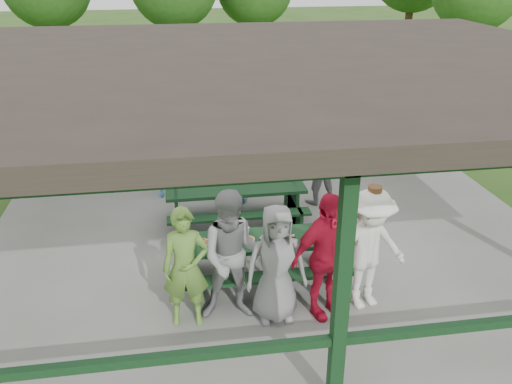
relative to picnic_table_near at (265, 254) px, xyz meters
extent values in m
plane|color=#265019|center=(0.33, 1.20, -0.57)|extent=(90.00, 90.00, 0.00)
cube|color=slate|center=(0.33, 1.20, -0.52)|extent=(10.00, 8.00, 0.10)
cube|color=black|center=(0.33, -2.60, 1.03)|extent=(0.15, 0.15, 3.00)
cube|color=black|center=(-4.47, 5.00, 1.03)|extent=(0.15, 0.15, 3.00)
cube|color=black|center=(0.33, 5.00, 1.03)|extent=(0.15, 0.15, 3.00)
cube|color=black|center=(5.13, 5.00, 1.03)|extent=(0.15, 0.15, 3.00)
cube|color=black|center=(-2.07, -2.60, 0.43)|extent=(4.65, 0.10, 0.10)
cube|color=black|center=(-2.07, 5.00, 0.43)|extent=(4.65, 0.10, 0.10)
cube|color=black|center=(2.73, 5.00, 0.43)|extent=(4.65, 0.10, 0.10)
cube|color=black|center=(0.33, -2.60, 2.43)|extent=(9.80, 0.15, 0.20)
cube|color=black|center=(0.33, 5.00, 2.43)|extent=(9.80, 0.15, 0.20)
cube|color=#2D2520|center=(0.33, 1.20, 2.65)|extent=(10.60, 8.60, 0.24)
cube|color=black|center=(0.00, 0.00, 0.25)|extent=(2.51, 0.75, 0.06)
cube|color=black|center=(0.00, -0.56, -0.05)|extent=(2.51, 0.28, 0.05)
cube|color=black|center=(0.00, 0.55, -0.05)|extent=(2.51, 0.28, 0.05)
cube|color=black|center=(-1.07, 0.00, -0.10)|extent=(0.06, 0.70, 0.75)
cube|color=black|center=(1.07, 0.00, -0.10)|extent=(0.06, 0.70, 0.75)
cube|color=black|center=(-1.07, 0.00, -0.25)|extent=(0.06, 1.39, 0.45)
cube|color=black|center=(1.07, 0.00, -0.25)|extent=(0.06, 1.39, 0.45)
cube|color=black|center=(-0.20, 2.00, 0.25)|extent=(2.55, 0.75, 0.06)
cube|color=black|center=(-0.20, 1.44, -0.05)|extent=(2.55, 0.28, 0.05)
cube|color=black|center=(-0.20, 2.55, -0.05)|extent=(2.55, 0.28, 0.05)
cube|color=black|center=(-1.29, 2.00, -0.10)|extent=(0.06, 0.70, 0.75)
cube|color=black|center=(0.89, 2.00, -0.10)|extent=(0.06, 0.70, 0.75)
cube|color=black|center=(-1.29, 2.00, -0.25)|extent=(0.06, 1.39, 0.45)
cube|color=black|center=(0.89, 2.00, -0.25)|extent=(0.06, 1.39, 0.45)
cylinder|color=white|center=(-0.92, 0.00, 0.28)|extent=(0.22, 0.22, 0.01)
torus|color=olive|center=(-0.96, -0.02, 0.31)|extent=(0.10, 0.10, 0.03)
torus|color=olive|center=(-0.88, -0.02, 0.31)|extent=(0.10, 0.10, 0.03)
torus|color=olive|center=(-0.92, 0.04, 0.31)|extent=(0.10, 0.10, 0.03)
cylinder|color=white|center=(-0.27, 0.00, 0.28)|extent=(0.22, 0.22, 0.01)
torus|color=olive|center=(-0.31, -0.02, 0.31)|extent=(0.10, 0.10, 0.03)
torus|color=olive|center=(-0.23, -0.02, 0.31)|extent=(0.10, 0.10, 0.03)
torus|color=olive|center=(-0.27, 0.04, 0.31)|extent=(0.10, 0.10, 0.03)
cylinder|color=white|center=(0.30, 0.00, 0.28)|extent=(0.22, 0.22, 0.01)
torus|color=olive|center=(0.26, -0.02, 0.31)|extent=(0.10, 0.10, 0.03)
torus|color=olive|center=(0.34, -0.02, 0.31)|extent=(0.10, 0.10, 0.03)
torus|color=olive|center=(0.30, 0.04, 0.31)|extent=(0.10, 0.10, 0.03)
cylinder|color=white|center=(1.03, 0.00, 0.28)|extent=(0.22, 0.22, 0.01)
torus|color=olive|center=(0.99, -0.02, 0.31)|extent=(0.10, 0.10, 0.03)
torus|color=olive|center=(1.07, -0.02, 0.31)|extent=(0.10, 0.10, 0.03)
torus|color=olive|center=(1.03, 0.04, 0.31)|extent=(0.10, 0.10, 0.03)
cylinder|color=#381E0F|center=(-0.73, -0.18, 0.33)|extent=(0.06, 0.06, 0.10)
cylinder|color=#381E0F|center=(-0.09, -0.18, 0.33)|extent=(0.06, 0.06, 0.10)
cylinder|color=#381E0F|center=(0.28, -0.18, 0.33)|extent=(0.06, 0.06, 0.10)
cylinder|color=#381E0F|center=(0.39, -0.18, 0.33)|extent=(0.06, 0.06, 0.10)
cylinder|color=#381E0F|center=(0.58, -0.18, 0.33)|extent=(0.06, 0.06, 0.10)
cylinder|color=#381E0F|center=(1.01, -0.18, 0.33)|extent=(0.06, 0.06, 0.10)
cone|color=white|center=(-0.46, 0.20, 0.33)|extent=(0.09, 0.09, 0.10)
cone|color=white|center=(-0.25, 0.20, 0.33)|extent=(0.09, 0.09, 0.10)
cone|color=white|center=(0.37, 0.20, 0.33)|extent=(0.09, 0.09, 0.10)
cone|color=white|center=(0.98, 0.20, 0.33)|extent=(0.09, 0.09, 0.10)
cone|color=white|center=(1.07, 0.20, 0.33)|extent=(0.09, 0.09, 0.10)
imported|color=#629237|center=(-1.21, -0.83, 0.39)|extent=(0.64, 0.44, 1.71)
imported|color=gray|center=(-0.57, -0.80, 0.48)|extent=(0.99, 0.81, 1.89)
imported|color=gray|center=(-0.01, -0.91, 0.38)|extent=(0.84, 0.55, 1.71)
imported|color=#B3102A|center=(0.67, -0.92, 0.45)|extent=(1.17, 0.79, 1.84)
imported|color=white|center=(1.32, -0.82, 0.43)|extent=(1.29, 0.92, 1.81)
cylinder|color=brown|center=(1.32, -0.82, 1.27)|extent=(0.39, 0.39, 0.02)
cylinder|color=brown|center=(1.32, -0.82, 1.33)|extent=(0.23, 0.23, 0.11)
imported|color=#81B5C8|center=(-0.13, 2.99, 0.30)|extent=(1.45, 0.52, 1.54)
imported|color=teal|center=(-1.47, 3.53, 0.42)|extent=(0.77, 0.66, 1.79)
imported|color=gray|center=(1.54, 2.70, 0.34)|extent=(0.83, 0.67, 1.62)
imported|color=silver|center=(0.64, 10.68, 0.14)|extent=(5.64, 4.38, 1.42)
cube|color=#1B4797|center=(-3.21, 10.20, 0.20)|extent=(2.95, 1.96, 0.12)
cube|color=#1B4797|center=(-3.05, 9.54, 0.44)|extent=(2.64, 0.70, 0.39)
cube|color=#1B4797|center=(-3.37, 10.85, 0.44)|extent=(2.64, 0.70, 0.39)
cube|color=#1B4797|center=(-4.52, 9.87, 0.44)|extent=(0.38, 1.33, 0.39)
cube|color=#1B4797|center=(-1.90, 10.52, 0.44)|extent=(0.38, 1.33, 0.39)
cylinder|color=black|center=(-3.88, 9.29, -0.21)|extent=(0.75, 0.34, 0.73)
cylinder|color=yellow|center=(-3.88, 9.29, -0.21)|extent=(0.31, 0.27, 0.27)
cylinder|color=black|center=(-4.23, 10.69, -0.21)|extent=(0.75, 0.34, 0.73)
cylinder|color=yellow|center=(-4.23, 10.69, -0.21)|extent=(0.31, 0.27, 0.27)
cylinder|color=black|center=(-2.20, 9.70, -0.21)|extent=(0.75, 0.34, 0.73)
cylinder|color=yellow|center=(-2.20, 9.70, -0.21)|extent=(0.31, 0.27, 0.27)
cylinder|color=black|center=(-2.54, 11.11, -0.21)|extent=(0.75, 0.34, 0.73)
cylinder|color=yellow|center=(-2.54, 11.11, -0.21)|extent=(0.31, 0.27, 0.27)
cube|color=#1B4797|center=(-1.43, 10.63, 0.10)|extent=(0.96, 0.31, 0.08)
cone|color=#F2590C|center=(-4.57, 9.86, 0.54)|extent=(0.11, 0.38, 0.39)
cylinder|color=#312313|center=(-5.82, 16.58, 0.78)|extent=(0.36, 0.36, 2.70)
cylinder|color=#312313|center=(-0.90, 15.71, 0.78)|extent=(0.36, 0.36, 2.70)
cylinder|color=#312313|center=(2.51, 17.08, 0.69)|extent=(0.36, 0.36, 2.52)
cylinder|color=#312313|center=(10.41, 13.16, 0.76)|extent=(0.36, 0.36, 2.66)
cylinder|color=#312313|center=(10.10, 18.29, 0.93)|extent=(0.36, 0.36, 3.01)
camera|label=1|loc=(-1.25, -7.04, 4.21)|focal=38.00mm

